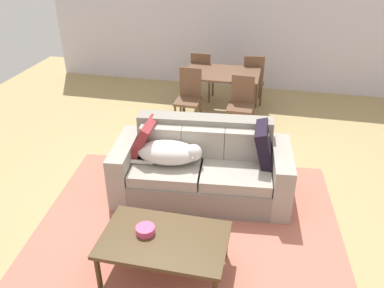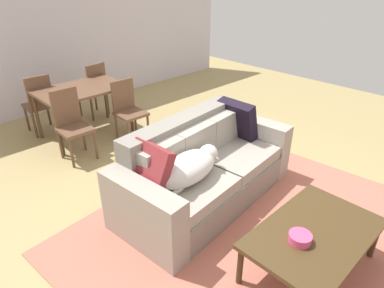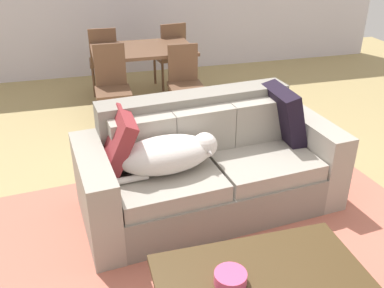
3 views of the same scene
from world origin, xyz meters
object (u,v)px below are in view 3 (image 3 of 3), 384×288
object	(u,v)px
throw_pillow_by_right_arm	(284,115)
dining_chair_near_right	(185,80)
bowl_on_coffee_table	(230,278)
couch	(208,168)
dining_chair_far_left	(104,58)
dining_chair_near_left	(112,83)
coffee_table	(264,286)
throw_pillow_by_left_arm	(116,143)
dining_chair_far_right	(171,53)
dog_on_left_cushion	(169,154)
dining_table	(143,54)

from	to	relation	value
throw_pillow_by_right_arm	dining_chair_near_right	xyz separation A→B (m)	(-0.45, 1.68, -0.20)
bowl_on_coffee_table	dining_chair_near_right	bearing A→B (deg)	80.06
couch	dining_chair_far_left	xyz separation A→B (m)	(-0.59, 2.92, 0.16)
dining_chair_near_left	bowl_on_coffee_table	bearing A→B (deg)	-83.58
coffee_table	dining_chair_near_left	size ratio (longest dim) A/B	1.24
throw_pillow_by_left_arm	dining_chair_far_right	distance (m)	3.15
couch	dining_chair_near_left	xyz separation A→B (m)	(-0.59, 1.86, 0.17)
dog_on_left_cushion	dining_chair_far_right	world-z (taller)	dining_chair_far_right
bowl_on_coffee_table	dining_chair_near_left	size ratio (longest dim) A/B	0.19
dining_chair_near_left	dining_chair_far_right	xyz separation A→B (m)	(0.94, 1.08, -0.01)
couch	throw_pillow_by_left_arm	xyz separation A→B (m)	(-0.73, -0.01, 0.34)
dog_on_left_cushion	dining_chair_near_left	xyz separation A→B (m)	(-0.23, 2.02, -0.10)
throw_pillow_by_right_arm	dining_chair_far_right	size ratio (longest dim) A/B	0.51
throw_pillow_by_right_arm	dining_chair_far_left	xyz separation A→B (m)	(-1.31, 2.79, -0.18)
throw_pillow_by_left_arm	dining_chair_far_left	xyz separation A→B (m)	(0.14, 2.93, -0.18)
dog_on_left_cushion	dining_chair_far_left	bearing A→B (deg)	88.71
couch	dining_table	world-z (taller)	couch
couch	dog_on_left_cushion	bearing A→B (deg)	-161.81
dining_chair_far_left	dining_chair_near_left	bearing A→B (deg)	91.99
dining_chair_far_right	coffee_table	bearing A→B (deg)	75.67
couch	coffee_table	world-z (taller)	couch
couch	dining_chair_far_right	world-z (taller)	dining_chair_far_right
couch	throw_pillow_by_right_arm	distance (m)	0.81
coffee_table	dining_chair_far_left	xyz separation A→B (m)	(-0.50, 4.28, 0.13)
dining_chair_far_left	throw_pillow_by_left_arm	bearing A→B (deg)	89.17
dining_table	bowl_on_coffee_table	bearing A→B (deg)	-92.30
dining_chair_far_right	dining_chair_near_left	bearing A→B (deg)	40.47
bowl_on_coffee_table	dining_chair_near_right	world-z (taller)	dining_chair_near_right
dining_chair_far_left	dining_chair_near_right	bearing A→B (deg)	129.93
bowl_on_coffee_table	throw_pillow_by_right_arm	bearing A→B (deg)	55.57
bowl_on_coffee_table	dining_chair_far_left	size ratio (longest dim) A/B	0.19
dining_chair_near_left	dining_chair_far_right	bearing A→B (deg)	49.81
coffee_table	dining_chair_far_right	size ratio (longest dim) A/B	1.26
couch	dining_chair_near_right	bearing A→B (deg)	75.96
throw_pillow_by_left_arm	dog_on_left_cushion	bearing A→B (deg)	-21.13
dining_table	couch	bearing A→B (deg)	-86.84
dog_on_left_cushion	dining_chair_far_right	xyz separation A→B (m)	(0.71, 3.09, -0.10)
dog_on_left_cushion	bowl_on_coffee_table	xyz separation A→B (m)	(0.08, -1.18, -0.16)
dog_on_left_cushion	throw_pillow_by_right_arm	xyz separation A→B (m)	(1.08, 0.29, 0.08)
throw_pillow_by_right_arm	dining_chair_near_left	world-z (taller)	dining_chair_near_left
throw_pillow_by_left_arm	dining_chair_near_right	distance (m)	2.09
dog_on_left_cushion	bowl_on_coffee_table	size ratio (longest dim) A/B	4.94
coffee_table	bowl_on_coffee_table	xyz separation A→B (m)	(-0.19, 0.03, 0.08)
dog_on_left_cushion	throw_pillow_by_left_arm	size ratio (longest dim) A/B	1.91
dog_on_left_cushion	dining_chair_near_right	distance (m)	2.07
bowl_on_coffee_table	dining_chair_near_left	bearing A→B (deg)	95.48
coffee_table	dining_chair_far_right	world-z (taller)	dining_chair_far_right
dining_table	dining_chair_near_right	size ratio (longest dim) A/B	1.41
dining_chair_far_right	throw_pillow_by_left_arm	bearing A→B (deg)	61.37
bowl_on_coffee_table	dining_chair_far_left	world-z (taller)	dining_chair_far_left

